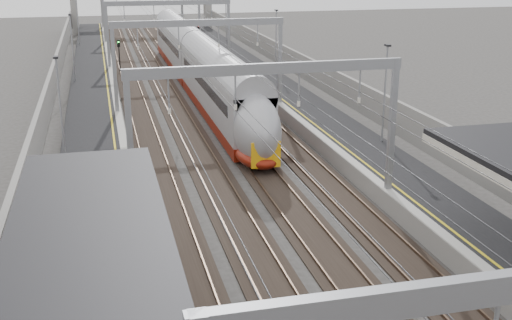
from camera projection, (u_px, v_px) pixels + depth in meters
platform_left at (94, 110)px, 50.42m from camera, size 4.00×120.00×1.00m
platform_right at (289, 99)px, 54.06m from camera, size 4.00×120.00×1.00m
tracks at (195, 110)px, 52.38m from camera, size 11.40×140.00×0.20m
overhead_line at (182, 25)px, 56.60m from camera, size 13.00×140.00×6.60m
wall_left at (51, 98)px, 49.35m from camera, size 0.30×120.00×3.20m
wall_right at (325, 85)px, 54.44m from camera, size 0.30×120.00×3.20m
train at (201, 71)px, 57.79m from camera, size 2.74×50.01×4.34m
signal_green at (119, 50)px, 68.08m from camera, size 0.32×0.32×3.48m
signal_red_near at (200, 49)px, 68.37m from camera, size 0.32×0.32×3.48m
signal_red_far at (198, 32)px, 82.63m from camera, size 0.32×0.32×3.48m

